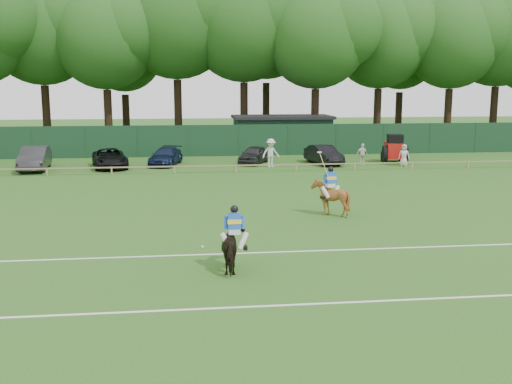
{
  "coord_description": "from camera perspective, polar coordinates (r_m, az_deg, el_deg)",
  "views": [
    {
      "loc": [
        -2.37,
        -20.72,
        5.75
      ],
      "look_at": [
        0.5,
        3.0,
        1.4
      ],
      "focal_mm": 42.0,
      "sensor_mm": 36.0,
      "label": 1
    }
  ],
  "objects": [
    {
      "name": "horse_chestnut",
      "position": [
        26.5,
        7.07,
        -0.52
      ],
      "size": [
        1.54,
        1.67,
        1.61
      ],
      "primitive_type": "imported",
      "rotation": [
        0.0,
        0.0,
        3.32
      ],
      "color": "brown",
      "rests_on": "ground"
    },
    {
      "name": "sedan_grey",
      "position": [
        42.91,
        -20.34,
        3.03
      ],
      "size": [
        2.08,
        4.91,
        1.58
      ],
      "primitive_type": "imported",
      "rotation": [
        0.0,
        0.0,
        0.09
      ],
      "color": "#2F2F31",
      "rests_on": "ground"
    },
    {
      "name": "polo_ball",
      "position": [
        21.35,
        -5.11,
        -5.22
      ],
      "size": [
        0.09,
        0.09,
        0.09
      ],
      "primitive_type": "sphere",
      "color": "silver",
      "rests_on": "ground"
    },
    {
      "name": "spectator_right",
      "position": [
        43.3,
        13.91,
        3.41
      ],
      "size": [
        0.88,
        0.72,
        1.54
      ],
      "primitive_type": "imported",
      "rotation": [
        0.0,
        0.0,
        -0.36
      ],
      "color": "beige",
      "rests_on": "ground"
    },
    {
      "name": "rider_dark",
      "position": [
        18.44,
        -2.07,
        -3.25
      ],
      "size": [
        0.94,
        0.38,
        1.41
      ],
      "rotation": [
        0.0,
        0.0,
        3.12
      ],
      "color": "silver",
      "rests_on": "ground"
    },
    {
      "name": "tree_row",
      "position": [
        56.19,
        -2.4,
        4.43
      ],
      "size": [
        96.0,
        12.0,
        21.0
      ],
      "primitive_type": null,
      "color": "#26561C",
      "rests_on": "ground"
    },
    {
      "name": "hatch_grey",
      "position": [
        43.5,
        -0.21,
        3.57
      ],
      "size": [
        2.93,
        4.07,
        1.29
      ],
      "primitive_type": "imported",
      "rotation": [
        0.0,
        0.0,
        -0.42
      ],
      "color": "#2C2B2E",
      "rests_on": "ground"
    },
    {
      "name": "suv_black",
      "position": [
        42.46,
        -13.75,
        3.13
      ],
      "size": [
        3.06,
        5.06,
        1.31
      ],
      "primitive_type": "imported",
      "rotation": [
        0.0,
        0.0,
        0.2
      ],
      "color": "black",
      "rests_on": "ground"
    },
    {
      "name": "ground",
      "position": [
        21.64,
        -0.36,
        -5.09
      ],
      "size": [
        160.0,
        160.0,
        0.0
      ],
      "primitive_type": "plane",
      "color": "#1E4C14",
      "rests_on": "ground"
    },
    {
      "name": "spectator_left",
      "position": [
        41.66,
        1.41,
        3.74
      ],
      "size": [
        1.42,
        1.03,
        1.97
      ],
      "primitive_type": "imported",
      "rotation": [
        0.0,
        0.0,
        0.26
      ],
      "color": "beige",
      "rests_on": "ground"
    },
    {
      "name": "rider_chestnut",
      "position": [
        26.36,
        7.11,
        1.04
      ],
      "size": [
        0.96,
        0.53,
        2.05
      ],
      "rotation": [
        0.0,
        0.0,
        3.32
      ],
      "color": "silver",
      "rests_on": "ground"
    },
    {
      "name": "spectator_mid",
      "position": [
        43.46,
        10.07,
        3.57
      ],
      "size": [
        0.96,
        0.6,
        1.53
      ],
      "primitive_type": "imported",
      "rotation": [
        0.0,
        0.0,
        0.27
      ],
      "color": "silver",
      "rests_on": "ground"
    },
    {
      "name": "perimeter_fence",
      "position": [
        47.99,
        -4.05,
        4.91
      ],
      "size": [
        92.08,
        0.08,
        2.5
      ],
      "color": "#14351E",
      "rests_on": "ground"
    },
    {
      "name": "sedan_navy",
      "position": [
        43.15,
        -8.59,
        3.36
      ],
      "size": [
        2.66,
        4.53,
        1.23
      ],
      "primitive_type": "imported",
      "rotation": [
        0.0,
        0.0,
        -0.23
      ],
      "color": "#131D3D",
      "rests_on": "ground"
    },
    {
      "name": "pitch_lines",
      "position": [
        18.31,
        0.9,
        -7.96
      ],
      "size": [
        60.0,
        5.1,
        0.01
      ],
      "color": "silver",
      "rests_on": "ground"
    },
    {
      "name": "estate_black",
      "position": [
        43.47,
        6.47,
        3.55
      ],
      "size": [
        2.26,
        4.32,
        1.36
      ],
      "primitive_type": "imported",
      "rotation": [
        0.0,
        0.0,
        0.21
      ],
      "color": "black",
      "rests_on": "ground"
    },
    {
      "name": "tractor",
      "position": [
        45.03,
        13.03,
        3.99
      ],
      "size": [
        2.11,
        2.77,
        2.11
      ],
      "rotation": [
        0.0,
        0.0,
        -0.19
      ],
      "color": "#B11510",
      "rests_on": "ground"
    },
    {
      "name": "horse_dark",
      "position": [
        18.63,
        -2.06,
        -5.3
      ],
      "size": [
        0.83,
        1.76,
        1.47
      ],
      "primitive_type": "imported",
      "rotation": [
        0.0,
        0.0,
        3.12
      ],
      "color": "black",
      "rests_on": "ground"
    },
    {
      "name": "pitch_rail",
      "position": [
        39.16,
        -3.36,
        2.51
      ],
      "size": [
        62.1,
        0.1,
        0.5
      ],
      "color": "#997F5B",
      "rests_on": "ground"
    },
    {
      "name": "utility_shed",
      "position": [
        51.58,
        2.48,
        5.62
      ],
      "size": [
        8.4,
        4.4,
        3.04
      ],
      "color": "#14331E",
      "rests_on": "ground"
    }
  ]
}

